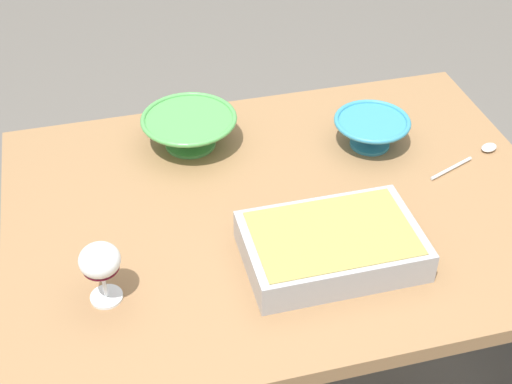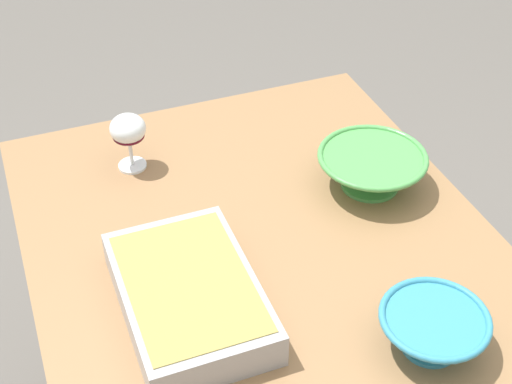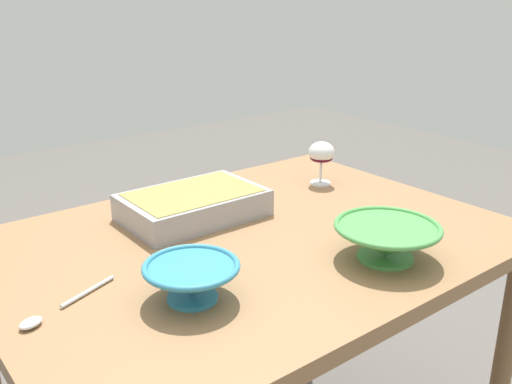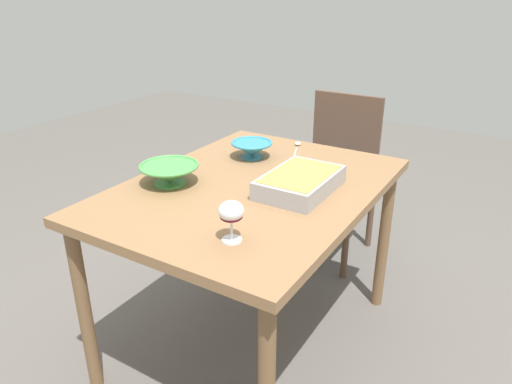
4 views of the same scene
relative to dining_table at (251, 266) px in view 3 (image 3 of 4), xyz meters
The scene contains 6 objects.
dining_table is the anchor object (origin of this frame).
wine_glass 0.48m from the dining_table, 23.94° to the left, with size 0.08×0.08×0.13m.
casserole_dish 0.23m from the dining_table, 103.63° to the left, with size 0.35×0.23×0.07m.
mixing_bowl 0.35m from the dining_table, 60.42° to the right, with size 0.23×0.23×0.08m.
small_bowl 0.34m from the dining_table, 148.12° to the right, with size 0.19×0.19×0.08m.
serving_spoon 0.52m from the dining_table, behind, with size 0.22×0.10×0.01m.
Camera 3 is at (-0.76, -0.99, 1.32)m, focal length 39.44 mm.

